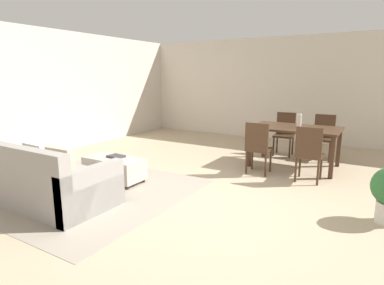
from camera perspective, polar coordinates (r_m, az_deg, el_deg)
ground_plane at (r=4.38m, az=3.30°, el=-11.09°), size 10.80×10.80×0.00m
wall_back at (r=8.79m, az=19.02°, el=8.87°), size 9.00×0.12×2.70m
wall_left at (r=7.57m, az=-26.52°, el=7.91°), size 0.12×11.00×2.70m
area_rug at (r=5.18m, az=-18.53°, el=-7.98°), size 3.00×2.80×0.01m
couch at (r=4.82m, az=-24.88°, el=-6.35°), size 1.92×0.98×0.86m
ottoman_table at (r=5.40m, az=-13.66°, el=-4.39°), size 0.99×0.48×0.40m
dining_table at (r=6.32m, az=17.88°, el=1.83°), size 1.58×0.99×0.76m
dining_chair_near_left at (r=5.68m, az=11.65°, el=-0.47°), size 0.42×0.42×0.92m
dining_chair_near_right at (r=5.45m, az=20.11°, el=-1.46°), size 0.41×0.41×0.92m
dining_chair_far_left at (r=7.26m, az=16.18°, el=1.95°), size 0.43×0.43×0.92m
dining_chair_far_right at (r=7.13m, az=22.37°, el=1.36°), size 0.41×0.41×0.92m
vase_centerpiece at (r=6.24m, az=18.53°, el=3.68°), size 0.08×0.08×0.25m
book_on_ottoman at (r=5.37m, az=-13.36°, el=-2.40°), size 0.28×0.22×0.03m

